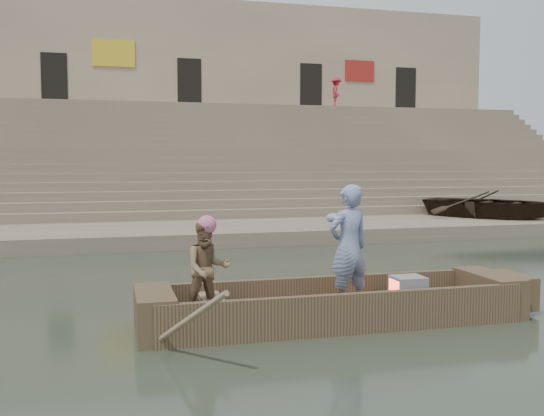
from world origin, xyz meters
name	(u,v)px	position (x,y,z in m)	size (l,w,h in m)	color
ground	(463,287)	(0.00, 0.00, 0.00)	(120.00, 120.00, 0.00)	#262F23
lower_landing	(320,229)	(0.00, 8.00, 0.20)	(32.00, 4.00, 0.40)	#81705C
mid_landing	(262,182)	(0.00, 15.50, 1.40)	(32.00, 3.00, 2.80)	#81705C
upper_landing	(231,156)	(0.00, 22.50, 2.60)	(32.00, 3.00, 5.20)	#81705C
ghat_steps	(253,172)	(0.00, 17.19, 1.80)	(32.00, 11.00, 5.20)	#81705C
building_wall	(218,106)	(0.00, 26.50, 5.60)	(32.00, 5.07, 11.20)	tan
main_rowboat	(334,315)	(-3.18, -1.71, 0.11)	(5.00, 1.30, 0.22)	brown
rowboat_trim	(347,301)	(-2.97, -1.71, 0.31)	(6.04, 2.63, 1.99)	brown
standing_man	(349,247)	(-2.99, -1.78, 1.11)	(0.65, 0.43, 1.78)	navy
rowing_man	(207,269)	(-5.02, -1.75, 0.88)	(0.64, 0.50, 1.32)	#2B824E
television	(407,290)	(-2.02, -1.71, 0.42)	(0.46, 0.42, 0.40)	gray
beached_rowboat	(491,204)	(6.24, 8.26, 0.86)	(3.18, 4.45, 0.92)	#2D2116
pedestrian	(336,92)	(5.66, 21.60, 6.02)	(1.06, 0.61, 1.64)	#AA1C2D
cloth_bundles	(446,214)	(4.70, 8.56, 0.53)	(8.69, 0.81, 0.26)	#3F5999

